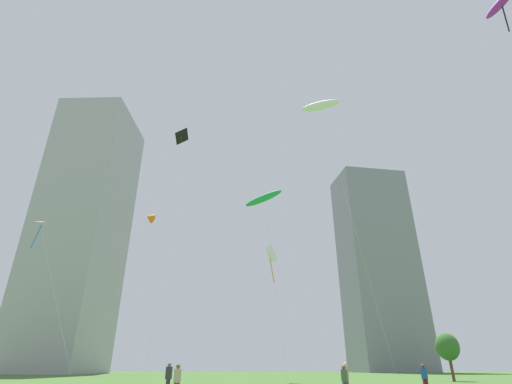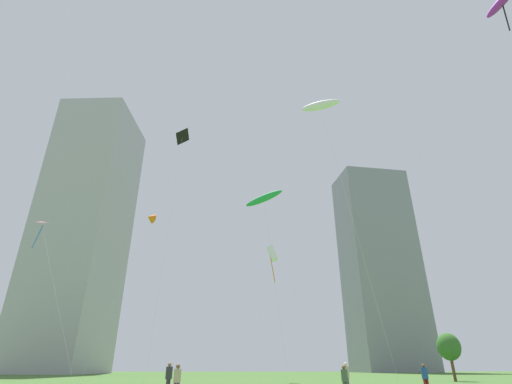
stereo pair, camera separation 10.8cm
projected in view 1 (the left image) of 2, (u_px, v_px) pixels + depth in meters
The scene contains 15 objects.
person_standing_1 at pixel (177, 379), 19.87m from camera, with size 0.39×0.39×1.73m.
person_standing_2 at pixel (169, 376), 23.42m from camera, with size 0.41×0.41×1.86m.
person_standing_3 at pixel (346, 375), 25.37m from camera, with size 0.42×0.42×1.88m.
person_standing_4 at pixel (425, 376), 24.67m from camera, with size 0.40×0.40×1.79m.
person_standing_5 at pixel (345, 379), 21.86m from camera, with size 0.38×0.38×1.69m.
kite_flying_0 at pixel (320, 106), 30.46m from camera, with size 6.95×6.50×21.61m.
kite_flying_1 at pixel (500, 5), 31.16m from camera, with size 4.97×3.45×29.65m.
kite_flying_2 at pixel (271, 254), 51.99m from camera, with size 8.40×6.53×17.10m.
kite_flying_3 at pixel (181, 138), 56.27m from camera, with size 2.42×5.26×33.87m.
kite_flying_4 at pixel (150, 218), 49.00m from camera, with size 5.29×3.24×19.98m.
kite_flying_5 at pixel (264, 198), 37.76m from camera, with size 3.97×4.91×17.96m.
kite_flying_6 at pixel (40, 224), 43.83m from camera, with size 10.38×7.61×17.46m.
park_tree_0 at pixel (447, 347), 47.39m from camera, with size 2.83×2.83×5.57m.
distant_highrise_0 at pixel (83, 229), 110.88m from camera, with size 19.58×24.31×77.48m, color #A8A8AD.
distant_highrise_1 at pixel (378, 265), 134.42m from camera, with size 23.74×17.03×69.63m, color gray.
Camera 1 is at (-2.58, -17.00, 1.60)m, focal length 26.29 mm.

